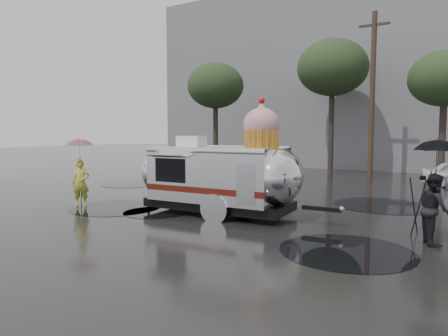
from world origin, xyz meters
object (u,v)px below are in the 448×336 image
Objects in this scene: person_right at (434,209)px; airstream_trailer at (221,174)px; person_left at (81,183)px; tripod at (422,200)px.

airstream_trailer is at bearing 64.69° from person_right.
person_left is (-4.76, -1.32, -0.45)m from airstream_trailer.
airstream_trailer is at bearing 164.03° from tripod.
airstream_trailer is at bearing -22.48° from person_left.
person_right is 1.09× the size of tripod.
person_left is 1.00× the size of person_right.
person_right reaches higher than tripod.
person_right is at bearing -32.95° from person_left.
tripod is (5.52, 0.33, -0.39)m from airstream_trailer.
tripod is at bearing 1.82° from person_right.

